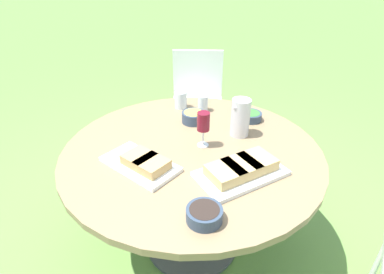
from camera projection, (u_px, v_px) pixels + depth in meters
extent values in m
plane|color=#668E42|center=(192.00, 240.00, 1.91)|extent=(40.00, 40.00, 0.00)
cylinder|color=#4C4C51|center=(192.00, 239.00, 1.91)|extent=(0.58, 0.58, 0.02)
cylinder|color=#4C4C51|center=(192.00, 199.00, 1.74)|extent=(0.11, 0.11, 0.65)
cylinder|color=#8C7251|center=(192.00, 150.00, 1.57)|extent=(1.33, 1.33, 0.03)
cylinder|color=white|center=(376.00, 266.00, 1.50)|extent=(0.03, 0.03, 0.43)
cube|color=white|center=(197.00, 106.00, 2.62)|extent=(0.61, 0.61, 0.04)
cube|color=white|center=(198.00, 74.00, 2.68)|extent=(0.34, 0.33, 0.42)
cylinder|color=white|center=(174.00, 139.00, 2.59)|extent=(0.03, 0.03, 0.43)
cylinder|color=white|center=(219.00, 140.00, 2.57)|extent=(0.03, 0.03, 0.43)
cylinder|color=white|center=(177.00, 120.00, 2.91)|extent=(0.03, 0.03, 0.43)
cylinder|color=white|center=(217.00, 121.00, 2.89)|extent=(0.03, 0.03, 0.43)
cylinder|color=silver|center=(240.00, 118.00, 1.62)|extent=(0.10, 0.10, 0.21)
cone|color=silver|center=(236.00, 105.00, 1.55)|extent=(0.03, 0.03, 0.03)
cylinder|color=silver|center=(203.00, 145.00, 1.57)|extent=(0.06, 0.06, 0.01)
cylinder|color=silver|center=(203.00, 137.00, 1.55)|extent=(0.01, 0.01, 0.09)
cylinder|color=maroon|center=(203.00, 121.00, 1.50)|extent=(0.06, 0.06, 0.10)
cube|color=white|center=(140.00, 164.00, 1.41)|extent=(0.25, 0.40, 0.02)
cube|color=tan|center=(152.00, 165.00, 1.35)|extent=(0.15, 0.15, 0.05)
cube|color=tan|center=(139.00, 158.00, 1.39)|extent=(0.15, 0.15, 0.05)
cube|color=white|center=(241.00, 174.00, 1.35)|extent=(0.43, 0.30, 0.02)
cube|color=tan|center=(257.00, 161.00, 1.37)|extent=(0.16, 0.17, 0.05)
cube|color=tan|center=(241.00, 167.00, 1.33)|extent=(0.16, 0.17, 0.05)
cube|color=tan|center=(225.00, 173.00, 1.29)|extent=(0.16, 0.17, 0.05)
cylinder|color=#334256|center=(194.00, 117.00, 1.79)|extent=(0.14, 0.14, 0.06)
cylinder|color=#E0C147|center=(194.00, 114.00, 1.78)|extent=(0.12, 0.12, 0.03)
cylinder|color=#334256|center=(251.00, 117.00, 1.81)|extent=(0.14, 0.14, 0.05)
cylinder|color=#387533|center=(251.00, 114.00, 1.81)|extent=(0.11, 0.11, 0.02)
cylinder|color=#334256|center=(204.00, 215.00, 1.10)|extent=(0.14, 0.14, 0.05)
cylinder|color=#2D231E|center=(204.00, 211.00, 1.10)|extent=(0.11, 0.11, 0.02)
cylinder|color=silver|center=(203.00, 103.00, 1.92)|extent=(0.06, 0.06, 0.10)
cylinder|color=silver|center=(181.00, 100.00, 1.96)|extent=(0.08, 0.08, 0.11)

